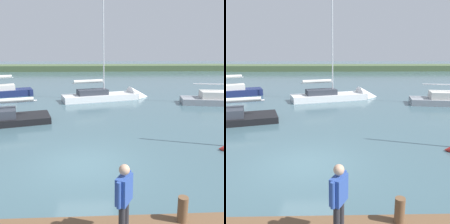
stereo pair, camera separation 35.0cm
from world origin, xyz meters
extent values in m
plane|color=#42606B|center=(0.00, 0.00, 0.00)|extent=(200.00, 200.00, 0.00)
cube|color=#4C603D|center=(0.00, -50.39, 0.00)|extent=(180.00, 8.00, 2.40)
cylinder|color=brown|center=(-2.57, 4.49, 0.90)|extent=(0.24, 0.24, 0.61)
cube|color=white|center=(-0.78, -13.76, 0.05)|extent=(7.11, 4.00, 0.99)
cone|color=white|center=(-4.52, -14.91, 0.05)|extent=(2.41, 2.55, 2.09)
cube|color=#333842|center=(-0.08, -13.54, 0.79)|extent=(2.96, 2.10, 0.47)
cylinder|color=silver|center=(-1.12, -13.86, 4.59)|extent=(0.10, 0.10, 8.08)
cylinder|color=silver|center=(0.26, -13.43, 1.64)|extent=(2.79, 0.93, 0.08)
cylinder|color=silver|center=(0.26, -13.43, 1.76)|extent=(2.57, 1.05, 0.29)
cylinder|color=silver|center=(5.21, -6.26, 1.32)|extent=(3.83, 1.26, 0.11)
cylinder|color=silver|center=(5.21, -6.26, 1.44)|extent=(3.49, 1.28, 0.25)
cube|color=silver|center=(9.03, -16.31, 0.87)|extent=(2.94, 2.35, 0.51)
cylinder|color=silver|center=(9.21, -16.23, 1.81)|extent=(2.71, 1.16, 0.08)
cylinder|color=silver|center=(9.21, -16.23, 1.93)|extent=(2.52, 1.24, 0.29)
cube|color=silver|center=(-10.72, -11.45, 0.81)|extent=(3.11, 2.09, 0.59)
cylinder|color=silver|center=(-10.52, -11.48, 1.69)|extent=(3.78, 0.70, 0.08)
cylinder|color=#28282D|center=(-1.22, 4.87, 1.01)|extent=(0.14, 0.14, 0.82)
cylinder|color=#28282D|center=(-1.12, 5.04, 1.01)|extent=(0.14, 0.14, 0.82)
cube|color=#2D4C9E|center=(-1.17, 4.96, 1.71)|extent=(0.40, 0.50, 0.58)
sphere|color=tan|center=(-1.17, 4.96, 2.14)|extent=(0.22, 0.22, 0.22)
cylinder|color=#2D4C9E|center=(-1.30, 4.71, 1.72)|extent=(0.09, 0.09, 0.55)
cylinder|color=#2D4C9E|center=(-1.04, 5.20, 1.72)|extent=(0.09, 0.09, 0.55)
camera|label=1|loc=(-0.69, 9.68, 4.45)|focal=41.62mm
camera|label=2|loc=(-1.04, 9.69, 4.45)|focal=41.62mm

